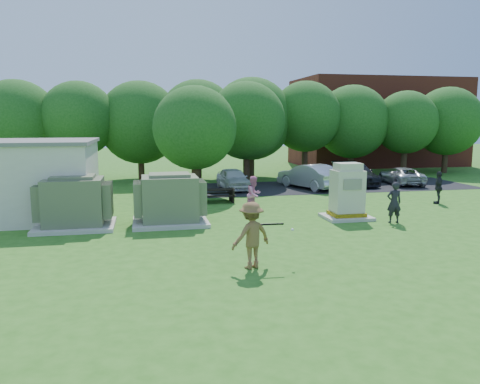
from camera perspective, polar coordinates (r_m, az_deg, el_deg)
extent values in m
plane|color=#2D6619|center=(15.43, 3.01, -6.99)|extent=(120.00, 120.00, 0.00)
cube|color=maroon|center=(46.75, 16.33, 8.15)|extent=(15.00, 8.00, 8.00)
cube|color=#232326|center=(30.17, 9.44, 0.65)|extent=(20.00, 6.00, 0.01)
cube|color=beige|center=(19.50, -19.41, -3.92)|extent=(3.00, 2.40, 0.15)
cube|color=#5C6447|center=(19.32, -19.56, -1.10)|extent=(2.20, 1.80, 1.80)
cube|color=#5C6447|center=(19.19, -19.70, 1.73)|extent=(1.60, 1.30, 0.12)
cube|color=#5C6447|center=(19.54, -23.25, -1.13)|extent=(0.32, 1.50, 1.35)
cube|color=#5C6447|center=(19.18, -15.81, -0.92)|extent=(0.32, 1.50, 1.35)
cube|color=beige|center=(19.34, -8.47, -3.62)|extent=(3.00, 2.40, 0.15)
cube|color=#5E6A4A|center=(19.15, -8.54, -0.77)|extent=(2.20, 1.80, 1.80)
cube|color=#5E6A4A|center=(19.02, -8.60, 2.08)|extent=(1.60, 1.30, 0.12)
cube|color=#5E6A4A|center=(19.13, -12.34, -0.81)|extent=(0.32, 1.50, 1.35)
cube|color=#5E6A4A|center=(19.26, -4.76, -0.58)|extent=(0.32, 1.50, 1.35)
cube|color=beige|center=(20.64, 12.83, -2.99)|extent=(1.97, 1.61, 0.13)
cube|color=yellow|center=(20.61, 12.84, -2.58)|extent=(1.39, 1.12, 0.16)
cube|color=beige|center=(20.44, 12.94, 0.10)|extent=(1.25, 0.98, 1.79)
cube|color=beige|center=(20.32, 13.04, 3.03)|extent=(1.03, 0.81, 0.31)
cube|color=gray|center=(19.93, 13.59, 0.90)|extent=(0.81, 0.04, 0.45)
cube|color=black|center=(24.08, -2.67, 0.33)|extent=(1.62, 0.63, 0.05)
cube|color=black|center=(24.61, -2.85, -0.13)|extent=(1.62, 0.23, 0.05)
cube|color=black|center=(23.64, -2.48, -0.49)|extent=(1.62, 0.23, 0.05)
cube|color=black|center=(24.04, -4.32, -0.51)|extent=(0.07, 1.22, 0.67)
cube|color=black|center=(24.25, -1.03, -0.40)|extent=(0.07, 1.22, 0.67)
imported|color=brown|center=(13.29, 1.38, -5.30)|extent=(1.41, 1.12, 1.91)
imported|color=black|center=(20.14, 18.27, -1.23)|extent=(0.65, 0.46, 1.70)
imported|color=pink|center=(21.23, 1.73, -0.31)|extent=(1.04, 1.02, 1.69)
imported|color=#232429|center=(25.63, 23.03, 0.50)|extent=(0.87, 1.03, 1.65)
imported|color=silver|center=(28.55, -0.82, 1.62)|extent=(1.78, 3.91, 1.30)
imported|color=silver|center=(29.29, 8.43, 1.91)|extent=(3.13, 4.85, 1.51)
imported|color=black|center=(31.72, 13.83, 2.19)|extent=(2.41, 5.04, 1.42)
imported|color=#AAAAAF|center=(32.60, 19.04, 1.88)|extent=(2.38, 4.29, 1.14)
cylinder|color=black|center=(13.33, 3.55, -3.95)|extent=(0.85, 0.10, 0.06)
cylinder|color=maroon|center=(13.18, 1.82, -4.08)|extent=(0.22, 0.08, 0.06)
sphere|color=white|center=(13.69, 6.41, -4.61)|extent=(0.09, 0.09, 0.09)
cylinder|color=#47301E|center=(34.89, -25.23, 2.99)|extent=(0.44, 0.44, 2.40)
sphere|color=#235B1C|center=(34.76, -25.53, 7.71)|extent=(5.60, 5.60, 5.60)
cylinder|color=#47301E|center=(33.56, -18.83, 3.50)|extent=(0.44, 0.44, 2.80)
sphere|color=#235B1C|center=(33.44, -19.07, 8.45)|extent=(5.00, 5.00, 5.00)
cylinder|color=#47301E|center=(34.11, -11.95, 3.43)|extent=(0.44, 0.44, 2.30)
sphere|color=#235B1C|center=(33.97, -12.11, 8.29)|extent=(5.80, 5.80, 5.80)
cylinder|color=#47301E|center=(33.41, -5.08, 3.83)|extent=(0.44, 0.44, 2.70)
sphere|color=#235B1C|center=(33.29, -5.15, 8.93)|extent=(5.40, 5.40, 5.40)
cylinder|color=#47301E|center=(34.68, 1.40, 3.87)|extent=(0.44, 0.44, 2.50)
sphere|color=#235B1C|center=(34.56, 1.42, 8.92)|extent=(6.00, 6.00, 6.00)
cylinder|color=#47301E|center=(35.40, 7.89, 4.21)|extent=(0.44, 0.44, 2.90)
sphere|color=#235B1C|center=(35.29, 7.99, 9.09)|extent=(5.20, 5.20, 5.20)
cylinder|color=#47301E|center=(37.48, 13.36, 3.92)|extent=(0.44, 0.44, 2.40)
sphere|color=#235B1C|center=(37.36, 13.52, 8.33)|extent=(5.60, 5.60, 5.60)
cylinder|color=#47301E|center=(38.55, 19.35, 3.94)|extent=(0.44, 0.44, 2.60)
sphere|color=#235B1C|center=(38.44, 19.55, 8.01)|extent=(4.80, 4.80, 4.80)
cylinder|color=#47301E|center=(41.24, 23.70, 3.91)|extent=(0.44, 0.44, 2.50)
sphere|color=#235B1C|center=(41.13, 23.95, 7.89)|extent=(5.40, 5.40, 5.40)
cylinder|color=#47301E|center=(26.19, -5.45, 2.15)|extent=(0.44, 0.44, 2.40)
sphere|color=#235B1C|center=(26.02, -5.53, 7.80)|extent=(4.60, 4.60, 4.60)
cylinder|color=#47301E|center=(31.74, 0.77, 3.51)|extent=(0.44, 0.44, 2.60)
sphere|color=#235B1C|center=(31.61, 0.79, 8.68)|extent=(5.20, 5.20, 5.20)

